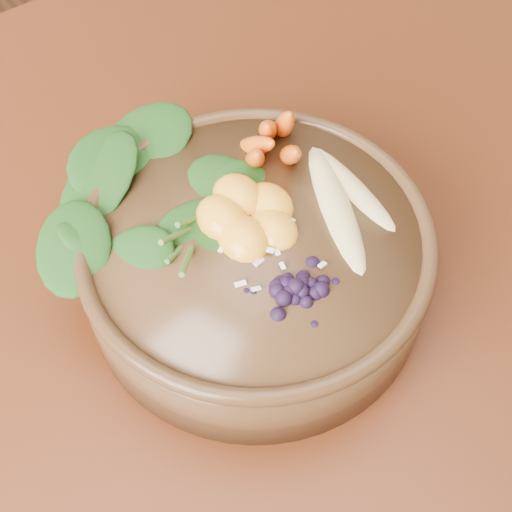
# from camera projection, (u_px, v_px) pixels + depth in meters

# --- Properties ---
(ground) EXTENTS (4.00, 4.00, 0.00)m
(ground) POSITION_uv_depth(u_px,v_px,m) (299.00, 461.00, 1.30)
(ground) COLOR #381E0F
(ground) RESTS_ON ground
(dining_table) EXTENTS (1.60, 0.90, 0.75)m
(dining_table) POSITION_uv_depth(u_px,v_px,m) (329.00, 250.00, 0.76)
(dining_table) COLOR #331C0C
(dining_table) RESTS_ON ground
(stoneware_bowl) EXTENTS (0.33, 0.33, 0.08)m
(stoneware_bowl) POSITION_uv_depth(u_px,v_px,m) (256.00, 263.00, 0.59)
(stoneware_bowl) COLOR #492F19
(stoneware_bowl) RESTS_ON dining_table
(kale_heap) EXTENTS (0.21, 0.20, 0.04)m
(kale_heap) POSITION_uv_depth(u_px,v_px,m) (173.00, 184.00, 0.56)
(kale_heap) COLOR #1D4817
(kale_heap) RESTS_ON stoneware_bowl
(carrot_cluster) EXTENTS (0.07, 0.07, 0.08)m
(carrot_cluster) POSITION_uv_depth(u_px,v_px,m) (272.00, 117.00, 0.58)
(carrot_cluster) COLOR orange
(carrot_cluster) RESTS_ON stoneware_bowl
(banana_halves) EXTENTS (0.08, 0.15, 0.03)m
(banana_halves) POSITION_uv_depth(u_px,v_px,m) (346.00, 186.00, 0.57)
(banana_halves) COLOR #E0CC84
(banana_halves) RESTS_ON stoneware_bowl
(mandarin_cluster) EXTENTS (0.10, 0.10, 0.03)m
(mandarin_cluster) POSITION_uv_depth(u_px,v_px,m) (249.00, 206.00, 0.56)
(mandarin_cluster) COLOR #FBA123
(mandarin_cluster) RESTS_ON stoneware_bowl
(blueberry_pile) EXTENTS (0.15, 0.12, 0.04)m
(blueberry_pile) POSITION_uv_depth(u_px,v_px,m) (295.00, 276.00, 0.51)
(blueberry_pile) COLOR black
(blueberry_pile) RESTS_ON stoneware_bowl
(coconut_flakes) EXTENTS (0.10, 0.08, 0.01)m
(coconut_flakes) POSITION_uv_depth(u_px,v_px,m) (269.00, 250.00, 0.55)
(coconut_flakes) COLOR white
(coconut_flakes) RESTS_ON stoneware_bowl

